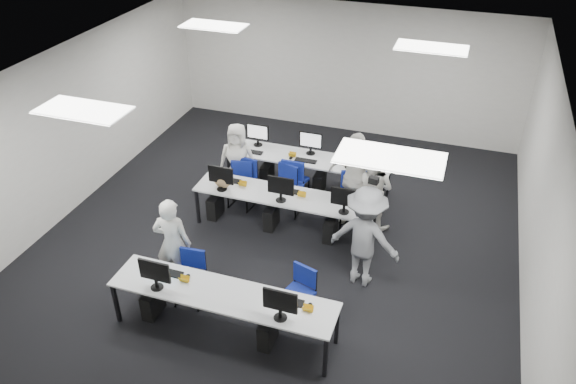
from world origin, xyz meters
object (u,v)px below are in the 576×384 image
(student_3, at_px, (354,179))
(photographer, at_px, (365,237))
(chair_3, at_px, (289,197))
(chair_2, at_px, (243,191))
(student_1, at_px, (375,188))
(desk_mid, at_px, (284,197))
(chair_5, at_px, (245,184))
(desk_front, at_px, (223,296))
(student_0, at_px, (173,244))
(chair_0, at_px, (191,286))
(chair_1, at_px, (298,302))
(chair_7, at_px, (363,204))
(student_2, at_px, (238,160))
(chair_4, at_px, (352,208))
(chair_6, at_px, (294,188))

(student_3, xyz_separation_m, photographer, (0.52, -1.55, -0.04))
(chair_3, bearing_deg, chair_2, -173.08)
(student_3, bearing_deg, student_1, 24.09)
(desk_mid, relative_size, chair_5, 3.65)
(desk_front, xyz_separation_m, chair_3, (-0.12, 3.21, -0.38))
(student_0, bearing_deg, chair_5, -100.78)
(chair_0, bearing_deg, chair_1, 2.07)
(desk_mid, xyz_separation_m, chair_3, (-0.12, 0.61, -0.38))
(chair_7, relative_size, student_2, 0.65)
(chair_0, height_order, student_1, student_1)
(chair_7, bearing_deg, chair_4, -134.85)
(chair_7, distance_m, student_2, 2.52)
(chair_2, xyz_separation_m, chair_3, (0.89, 0.09, 0.01))
(chair_5, relative_size, student_3, 0.49)
(chair_7, bearing_deg, chair_0, -129.35)
(chair_6, height_order, student_3, student_3)
(chair_3, height_order, chair_7, chair_7)
(desk_front, xyz_separation_m, student_2, (-1.24, 3.47, 0.06))
(desk_mid, relative_size, student_2, 2.16)
(desk_front, xyz_separation_m, chair_0, (-0.75, 0.45, -0.42))
(chair_0, xyz_separation_m, chair_3, (0.63, 2.76, 0.04))
(student_0, bearing_deg, photographer, -169.72)
(chair_5, xyz_separation_m, student_1, (2.53, -0.11, 0.47))
(student_1, relative_size, photographer, 0.87)
(photographer, bearing_deg, student_2, -23.67)
(chair_0, bearing_deg, student_3, 52.61)
(chair_5, distance_m, student_2, 0.49)
(chair_0, xyz_separation_m, student_1, (2.19, 2.84, 0.48))
(chair_5, bearing_deg, chair_3, -22.02)
(desk_front, xyz_separation_m, student_3, (1.07, 3.25, 0.21))
(chair_1, bearing_deg, student_3, 103.02)
(desk_mid, xyz_separation_m, student_0, (-1.13, -1.90, 0.11))
(chair_0, bearing_deg, chair_7, 51.71)
(chair_5, relative_size, chair_6, 0.98)
(chair_2, bearing_deg, desk_front, -65.47)
(chair_4, bearing_deg, chair_6, 149.52)
(chair_3, xyz_separation_m, photographer, (1.72, -1.51, 0.55))
(chair_7, relative_size, student_0, 0.61)
(student_1, bearing_deg, chair_0, 76.08)
(chair_4, bearing_deg, student_3, 91.51)
(desk_front, xyz_separation_m, desk_mid, (0.00, 2.60, 0.00))
(desk_mid, bearing_deg, photographer, -29.33)
(chair_4, bearing_deg, desk_mid, -165.91)
(chair_6, bearing_deg, desk_front, -72.93)
(chair_1, distance_m, photographer, 1.42)
(desk_mid, bearing_deg, chair_6, 98.27)
(desk_mid, xyz_separation_m, chair_0, (-0.75, -2.15, -0.42))
(student_3, bearing_deg, chair_1, -75.86)
(chair_3, xyz_separation_m, student_0, (-1.01, -2.50, 0.49))
(chair_7, relative_size, student_1, 0.65)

